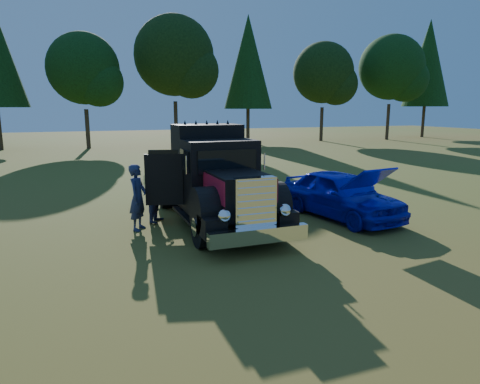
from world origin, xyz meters
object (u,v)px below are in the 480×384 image
at_px(diamond_t_truck, 216,183).
at_px(spectator_far, 158,194).
at_px(spectator_near, 138,197).
at_px(hotrod_coupe, 341,194).

height_order(diamond_t_truck, spectator_far, diamond_t_truck).
height_order(spectator_near, spectator_far, spectator_near).
distance_m(hotrod_coupe, spectator_near, 6.39).
xyz_separation_m(diamond_t_truck, spectator_near, (-2.31, 0.16, -0.32)).
height_order(hotrod_coupe, spectator_near, spectator_near).
distance_m(hotrod_coupe, spectator_far, 5.83).
bearing_deg(spectator_near, hotrod_coupe, -68.03).
height_order(diamond_t_truck, hotrod_coupe, diamond_t_truck).
distance_m(diamond_t_truck, spectator_far, 1.86).
bearing_deg(hotrod_coupe, spectator_near, 171.84).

